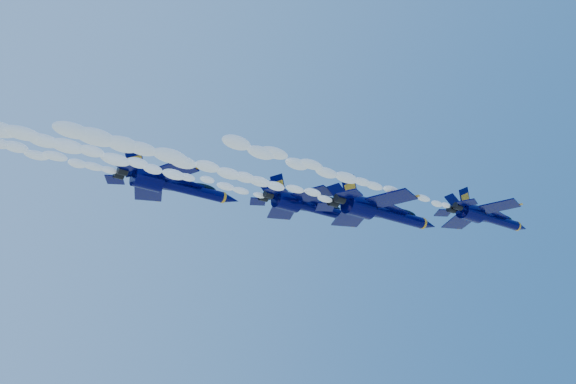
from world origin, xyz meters
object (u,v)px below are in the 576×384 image
jet_lead (486,216)px  jet_second (380,211)px  jet_third (307,205)px  jet_fourth (172,184)px

jet_lead → jet_second: size_ratio=0.85×
jet_third → jet_fourth: size_ratio=0.87×
jet_second → jet_third: bearing=128.7°
jet_third → jet_second: bearing=-51.3°
jet_lead → jet_fourth: 43.69m
jet_lead → jet_third: size_ratio=0.93×
jet_second → jet_third: jet_third is taller
jet_third → jet_lead: bearing=-32.7°
jet_lead → jet_second: jet_lead is taller
jet_third → jet_fourth: 19.17m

